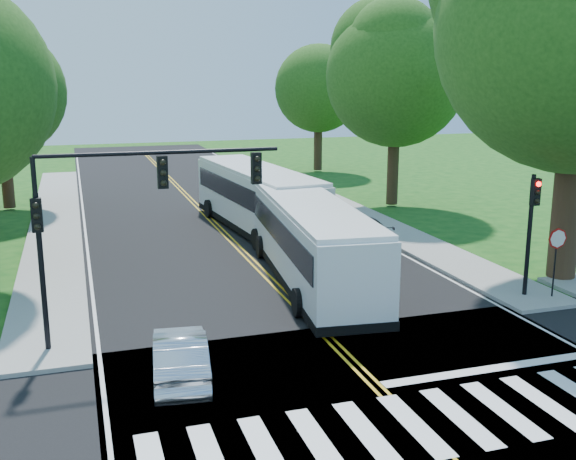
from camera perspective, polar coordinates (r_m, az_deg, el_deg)
name	(u,v)px	position (r m, az deg, el deg)	size (l,w,h in m)	color
ground	(404,415)	(16.91, 9.82, -15.19)	(140.00, 140.00, 0.00)	#124813
road	(233,242)	(32.91, -4.70, -1.02)	(14.00, 96.00, 0.01)	black
cross_road	(404,415)	(16.91, 9.82, -15.17)	(60.00, 12.00, 0.01)	black
center_line	(216,225)	(36.71, -6.12, 0.43)	(0.36, 70.00, 0.01)	gold
edge_line_w	(86,234)	(36.02, -16.77, -0.30)	(0.12, 70.00, 0.01)	silver
edge_line_e	(333,217)	(38.61, 3.81, 1.10)	(0.12, 70.00, 0.01)	silver
crosswalk	(414,425)	(16.52, 10.65, -15.89)	(12.60, 3.00, 0.01)	silver
stop_bar	(491,369)	(19.81, 16.84, -11.16)	(6.60, 0.40, 0.01)	silver
sidewalk_nw	(56,223)	(38.95, -19.08, 0.60)	(2.60, 40.00, 0.15)	gray
sidewalk_ne	(338,205)	(41.88, 4.22, 2.11)	(2.60, 40.00, 0.15)	gray
tree_east_mid	(396,77)	(41.54, 9.14, 12.70)	(8.40, 8.40, 11.93)	#311E13
tree_east_far	(319,89)	(56.65, 2.60, 11.86)	(7.20, 7.20, 10.34)	#311E13
signal_nw	(123,202)	(19.92, -13.80, 2.33)	(7.15, 0.46, 5.66)	black
signal_ne	(532,219)	(25.35, 19.92, 0.88)	(0.30, 0.46, 4.40)	black
stop_sign	(557,246)	(25.69, 21.80, -1.25)	(0.76, 0.08, 2.53)	black
bus_lead	(311,240)	(26.10, 2.00, -0.89)	(3.93, 12.46, 3.17)	silver
bus_follow	(257,198)	(34.95, -2.66, 2.76)	(3.90, 12.91, 3.29)	silver
hatchback	(180,356)	(18.40, -9.11, -10.45)	(1.39, 3.98, 1.31)	silver
suv	(350,233)	(31.98, 5.24, -0.29)	(2.06, 4.47, 1.24)	#ABADB2
dark_sedan	(362,230)	(32.48, 6.28, -0.03)	(1.86, 4.58, 1.33)	black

